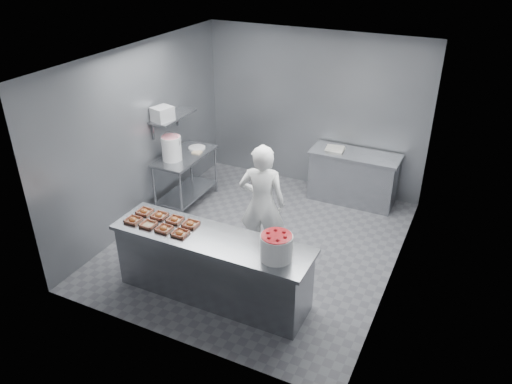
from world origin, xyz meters
The scene contains 24 objects.
floor centered at (0.00, 0.00, 0.00)m, with size 4.50×4.50×0.00m, color #4C4C51.
ceiling centered at (0.00, 0.00, 2.80)m, with size 4.50×4.50×0.00m, color white.
wall_back centered at (0.00, 2.25, 1.40)m, with size 4.00×0.04×2.80m, color slate.
wall_left centered at (-2.00, 0.00, 1.40)m, with size 0.04×4.50×2.80m, color slate.
wall_right centered at (2.00, 0.00, 1.40)m, with size 0.04×4.50×2.80m, color slate.
service_counter centered at (0.00, -1.35, 0.45)m, with size 2.60×0.70×0.90m.
prep_table centered at (-1.65, 0.60, 0.59)m, with size 0.60×1.20×0.90m.
back_counter centered at (0.90, 1.90, 0.45)m, with size 1.50×0.60×0.90m.
wall_shelf centered at (-1.82, 0.60, 1.55)m, with size 0.35×0.90×0.03m, color slate.
tray_0 centered at (-1.09, -1.47, 0.92)m, with size 0.19×0.18×0.06m.
tray_1 centered at (-0.85, -1.47, 0.92)m, with size 0.19×0.18×0.04m.
tray_2 centered at (-0.61, -1.47, 0.92)m, with size 0.19×0.18×0.06m.
tray_3 centered at (-0.37, -1.47, 0.92)m, with size 0.19×0.18×0.06m.
tray_4 centered at (-1.09, -1.23, 0.92)m, with size 0.19×0.18×0.06m.
tray_5 centered at (-0.85, -1.23, 0.92)m, with size 0.19×0.18×0.06m.
tray_6 centered at (-0.61, -1.23, 0.92)m, with size 0.19×0.18×0.06m.
tray_7 centered at (-0.37, -1.23, 0.92)m, with size 0.19×0.18×0.06m.
worker centered at (0.20, -0.30, 0.88)m, with size 0.64×0.42×1.76m, color white.
strawberry_tub centered at (0.89, -1.40, 1.07)m, with size 0.38×0.38×0.31m.
glaze_bucket centered at (-1.73, 0.36, 1.11)m, with size 0.33×0.32×0.49m.
bucket_lid centered at (-1.61, 0.93, 0.91)m, with size 0.29×0.29×0.02m, color silver.
rag centered at (-1.51, 0.77, 0.91)m, with size 0.15×0.13×0.02m, color #CCB28C.
appliance centered at (-1.82, 0.33, 1.68)m, with size 0.26×0.30×0.22m, color gray.
paper_stack centered at (0.54, 1.90, 0.92)m, with size 0.30×0.22×0.05m, color silver.
Camera 1 is at (2.72, -5.73, 4.28)m, focal length 35.00 mm.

